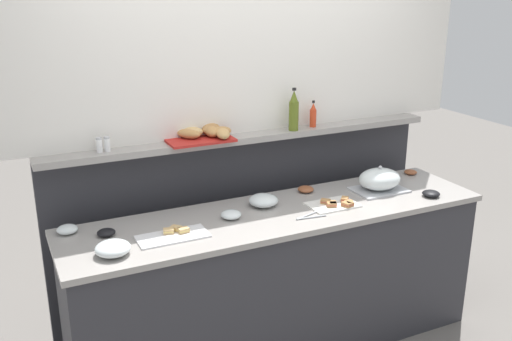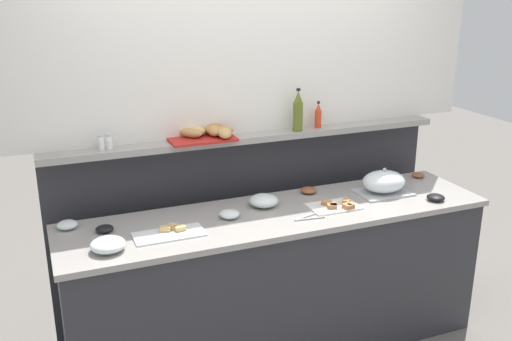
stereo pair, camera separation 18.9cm
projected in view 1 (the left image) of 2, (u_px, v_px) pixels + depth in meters
name	position (u px, v px, depth m)	size (l,w,h in m)	color
ground_plane	(240.00, 300.00, 4.19)	(12.00, 12.00, 0.00)	slate
buffet_counter	(279.00, 281.00, 3.53)	(2.57, 0.63, 0.92)	#2D2D33
back_ledge_unit	(246.00, 219.00, 3.88)	(2.61, 0.22, 1.29)	#2D2D33
upper_wall_panel	(243.00, 27.00, 3.50)	(3.21, 0.08, 1.31)	white
sandwich_platter_rear	(173.00, 235.00, 3.05)	(0.38, 0.17, 0.04)	white
sandwich_platter_front	(335.00, 204.00, 3.46)	(0.30, 0.20, 0.04)	white
serving_cloche	(379.00, 180.00, 3.69)	(0.34, 0.24, 0.17)	#B7BABF
glass_bowl_large	(67.00, 230.00, 3.09)	(0.11, 0.11, 0.04)	silver
glass_bowl_medium	(263.00, 201.00, 3.46)	(0.18, 0.18, 0.07)	silver
glass_bowl_small	(113.00, 249.00, 2.84)	(0.18, 0.18, 0.07)	silver
glass_bowl_extra	(231.00, 215.00, 3.28)	(0.12, 0.12, 0.05)	silver
condiment_bowl_teal	(431.00, 194.00, 3.61)	(0.11, 0.11, 0.04)	black
condiment_bowl_red	(306.00, 189.00, 3.69)	(0.10, 0.10, 0.04)	brown
condiment_bowl_cream	(411.00, 172.00, 4.03)	(0.09, 0.09, 0.03)	brown
condiment_bowl_dark	(106.00, 232.00, 3.06)	(0.10, 0.10, 0.03)	black
serving_tongs	(309.00, 216.00, 3.30)	(0.19, 0.08, 0.01)	#B7BABF
hot_sauce_bottle	(313.00, 115.00, 3.79)	(0.04, 0.04, 0.18)	red
olive_oil_bottle	(294.00, 111.00, 3.68)	(0.06, 0.06, 0.28)	#56661E
salt_shaker	(99.00, 145.00, 3.23)	(0.03, 0.03, 0.09)	white
pepper_shaker	(107.00, 144.00, 3.25)	(0.03, 0.03, 0.09)	white
bread_basket	(206.00, 133.00, 3.50)	(0.41, 0.30, 0.08)	#B2231E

